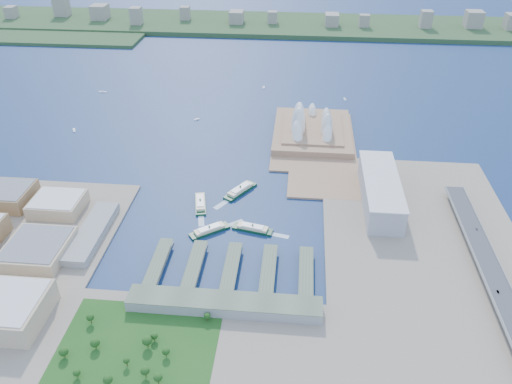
# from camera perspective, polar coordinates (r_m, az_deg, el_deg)

# --- Properties ---
(ground) EXTENTS (3000.00, 3000.00, 0.00)m
(ground) POSITION_cam_1_polar(r_m,az_deg,el_deg) (631.90, -3.16, -4.43)
(ground) COLOR #0F2246
(ground) RESTS_ON ground
(south_land) EXTENTS (720.00, 180.00, 3.00)m
(south_land) POSITION_cam_1_polar(r_m,az_deg,el_deg) (483.58, -6.86, -19.46)
(south_land) COLOR gray
(south_land) RESTS_ON ground
(east_land) EXTENTS (240.00, 500.00, 3.00)m
(east_land) POSITION_cam_1_polar(r_m,az_deg,el_deg) (607.78, 19.37, -8.22)
(east_land) COLOR gray
(east_land) RESTS_ON ground
(peninsula) EXTENTS (135.00, 220.00, 3.00)m
(peninsula) POSITION_cam_1_polar(r_m,az_deg,el_deg) (847.20, 6.60, 5.93)
(peninsula) COLOR #987253
(peninsula) RESTS_ON ground
(far_shore) EXTENTS (2200.00, 260.00, 12.00)m
(far_shore) POSITION_cam_1_polar(r_m,az_deg,el_deg) (1525.66, 2.28, 18.58)
(far_shore) COLOR #2D4926
(far_shore) RESTS_ON ground
(opera_house) EXTENTS (134.00, 180.00, 58.00)m
(opera_house) POSITION_cam_1_polar(r_m,az_deg,el_deg) (852.03, 6.55, 8.37)
(opera_house) COLOR white
(opera_house) RESTS_ON peninsula
(toaster_building) EXTENTS (45.00, 155.00, 35.00)m
(toaster_building) POSITION_cam_1_polar(r_m,az_deg,el_deg) (689.90, 14.01, 0.14)
(toaster_building) COLOR #98989E
(toaster_building) RESTS_ON east_land
(expressway) EXTENTS (26.00, 340.00, 11.85)m
(expressway) POSITION_cam_1_polar(r_m,az_deg,el_deg) (614.46, 25.15, -8.34)
(expressway) COLOR gray
(expressway) RESTS_ON east_land
(west_buildings) EXTENTS (200.00, 280.00, 27.00)m
(west_buildings) POSITION_cam_1_polar(r_m,az_deg,el_deg) (652.49, -26.53, -5.28)
(west_buildings) COLOR olive
(west_buildings) RESTS_ON west_land
(ferry_wharves) EXTENTS (184.00, 90.00, 9.30)m
(ferry_wharves) POSITION_cam_1_polar(r_m,az_deg,el_deg) (569.97, -2.83, -8.70)
(ferry_wharves) COLOR #505F48
(ferry_wharves) RESTS_ON ground
(terminal_building) EXTENTS (200.00, 28.00, 12.00)m
(terminal_building) POSITION_cam_1_polar(r_m,az_deg,el_deg) (523.94, -3.64, -12.69)
(terminal_building) COLOR gray
(terminal_building) RESTS_ON south_land
(park) EXTENTS (150.00, 110.00, 16.00)m
(park) POSITION_cam_1_polar(r_m,az_deg,el_deg) (501.95, -13.47, -16.11)
(park) COLOR #194714
(park) RESTS_ON south_land
(far_skyline) EXTENTS (1900.00, 140.00, 55.00)m
(far_skyline) POSITION_cam_1_polar(r_m,az_deg,el_deg) (1498.30, 2.26, 19.63)
(far_skyline) COLOR gray
(far_skyline) RESTS_ON far_shore
(ferry_a) EXTENTS (24.36, 54.62, 10.02)m
(ferry_a) POSITION_cam_1_polar(r_m,az_deg,el_deg) (679.17, -6.39, -1.12)
(ferry_a) COLOR #0E381E
(ferry_a) RESTS_ON ground
(ferry_b) EXTENTS (43.79, 55.78, 10.83)m
(ferry_b) POSITION_cam_1_polar(r_m,az_deg,el_deg) (701.72, -1.80, 0.36)
(ferry_b) COLOR #0E381E
(ferry_b) RESTS_ON ground
(ferry_c) EXTENTS (49.87, 41.39, 9.84)m
(ferry_c) POSITION_cam_1_polar(r_m,az_deg,el_deg) (628.57, -5.35, -4.21)
(ferry_c) COLOR #0E381E
(ferry_c) RESTS_ON ground
(ferry_d) EXTENTS (52.73, 23.73, 9.67)m
(ferry_d) POSITION_cam_1_polar(r_m,az_deg,el_deg) (628.81, -0.39, -4.04)
(ferry_d) COLOR #0E381E
(ferry_d) RESTS_ON ground
(boat_a) EXTENTS (9.83, 15.04, 2.87)m
(boat_a) POSITION_cam_1_polar(r_m,az_deg,el_deg) (931.54, -20.07, 6.66)
(boat_a) COLOR white
(boat_a) RESTS_ON ground
(boat_b) EXTENTS (9.94, 9.52, 2.75)m
(boat_b) POSITION_cam_1_polar(r_m,az_deg,el_deg) (922.73, -6.78, 8.25)
(boat_b) COLOR white
(boat_b) RESTS_ON ground
(boat_c) EXTENTS (5.17, 12.22, 2.66)m
(boat_c) POSITION_cam_1_polar(r_m,az_deg,el_deg) (1020.17, 10.13, 10.43)
(boat_c) COLOR white
(boat_c) RESTS_ON ground
(boat_d) EXTENTS (16.12, 3.85, 2.71)m
(boat_d) POSITION_cam_1_polar(r_m,az_deg,el_deg) (1086.37, -17.12, 10.89)
(boat_d) COLOR white
(boat_d) RESTS_ON ground
(boat_e) EXTENTS (3.80, 11.91, 2.92)m
(boat_e) POSITION_cam_1_polar(r_m,az_deg,el_deg) (1062.83, 0.89, 11.87)
(boat_e) COLOR white
(boat_e) RESTS_ON ground
(car_b) EXTENTS (1.53, 4.39, 1.45)m
(car_b) POSITION_cam_1_polar(r_m,az_deg,el_deg) (583.27, 25.92, -10.19)
(car_b) COLOR slate
(car_b) RESTS_ON expressway
(car_c) EXTENTS (1.73, 4.26, 1.24)m
(car_c) POSITION_cam_1_polar(r_m,az_deg,el_deg) (664.80, 23.93, -3.90)
(car_c) COLOR slate
(car_c) RESTS_ON expressway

